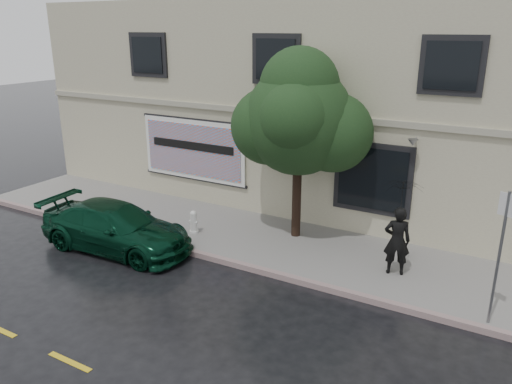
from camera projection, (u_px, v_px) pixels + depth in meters
The scene contains 12 objects.
ground at pixel (182, 284), 12.48m from camera, with size 90.00×90.00×0.00m, color black.
sidewalk at pixel (248, 237), 15.14m from camera, with size 20.00×3.50×0.15m, color gray.
curb at pixel (216, 259), 13.69m from camera, with size 20.00×0.18×0.16m, color gray.
road_marking at pixel (70, 362), 9.59m from camera, with size 19.00×0.12×0.01m, color gold.
building at pixel (325, 100), 18.79m from camera, with size 20.00×8.12×7.00m.
billboard at pixel (193, 150), 17.39m from camera, with size 4.30×0.16×2.20m.
car at pixel (116, 227), 14.27m from camera, with size 2.04×4.62×1.35m, color #08301E.
pedestrian at pixel (397, 241), 12.46m from camera, with size 0.65×0.43×1.79m, color black.
umbrella at pixel (402, 192), 12.05m from camera, with size 1.07×1.07×0.79m, color black.
street_tree at pixel (299, 121), 13.97m from camera, with size 3.09×3.09×5.03m.
fire_hydrant at pixel (194, 222), 15.13m from camera, with size 0.29×0.27×0.71m.
sign_pole at pixel (501, 248), 10.06m from camera, with size 0.34×0.17×2.94m.
Camera 1 is at (7.11, -8.73, 6.14)m, focal length 35.00 mm.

